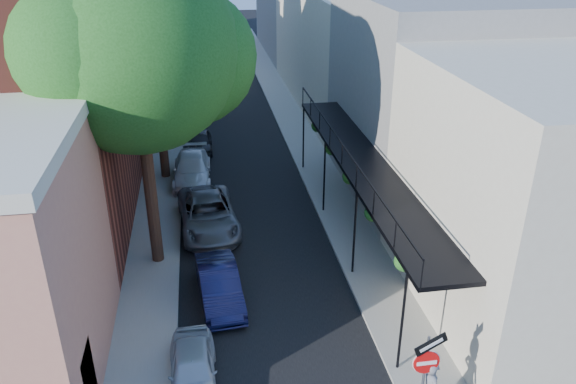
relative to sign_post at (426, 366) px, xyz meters
name	(u,v)px	position (x,y,z in m)	size (l,w,h in m)	color
road_surface	(227,106)	(-3.16, 29.03, -2.03)	(6.00, 64.00, 0.01)	black
sidewalk_left	(169,108)	(-7.16, 29.03, -1.98)	(2.00, 64.00, 0.12)	gray
sidewalk_right	(282,103)	(0.84, 29.03, -1.98)	(2.00, 64.00, 0.12)	gray
buildings_left	(76,43)	(-12.46, 27.79, 2.90)	(10.10, 59.10, 12.00)	tan
buildings_right	(355,41)	(5.83, 28.51, 2.39)	(9.80, 55.00, 10.00)	beige
sign_post	(426,366)	(0.00, 0.00, 0.00)	(0.89, 0.17, 2.99)	#595B60
oak_near	(149,52)	(-6.53, 9.29, 5.84)	(7.48, 6.80, 11.42)	#362015
oak_mid	(161,35)	(-6.58, 17.26, 5.02)	(6.60, 6.00, 10.20)	#362015
parked_car_a	(193,369)	(-5.66, 2.37, -1.48)	(1.32, 3.27, 1.12)	#AEB6C1
parked_car_b	(219,285)	(-4.75, 6.19, -1.42)	(1.31, 3.76, 1.24)	#12143B
parked_car_c	(208,214)	(-4.96, 11.33, -1.34)	(2.30, 4.99, 1.39)	slate
parked_car_d	(192,169)	(-5.61, 16.37, -1.39)	(1.82, 4.49, 1.30)	white
parked_car_e	(200,141)	(-5.14, 20.57, -1.47)	(1.33, 3.31, 1.13)	black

